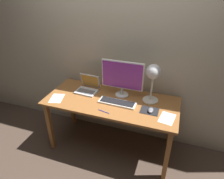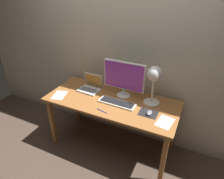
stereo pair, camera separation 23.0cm
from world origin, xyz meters
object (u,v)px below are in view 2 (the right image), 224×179
Objects in this scene: laptop at (91,85)px; monitor at (124,77)px; desk_lamp at (154,77)px; mouse at (149,113)px; pen at (102,111)px; keyboard_main at (117,103)px.

monitor is at bearing 3.25° from laptop.
mouse is (0.04, -0.23, -0.32)m from desk_lamp.
desk_lamp is 0.68m from pen.
desk_lamp is 0.39m from mouse.
mouse is 0.52m from pen.
mouse is at bearing 19.41° from pen.
desk_lamp is at bearing 1.44° from laptop.
desk_lamp reaches higher than pen.
desk_lamp is (0.36, -0.01, 0.08)m from monitor.
pen is at bearing -160.59° from mouse.
laptop is at bearing -176.75° from monitor.
pen is (-0.09, -0.21, -0.01)m from keyboard_main.
monitor is 0.49m from pen.
keyboard_main is 1.59× the size of laptop.
laptop is at bearing 133.89° from pen.
mouse is (0.40, -0.04, 0.01)m from keyboard_main.
laptop is 0.60× the size of desk_lamp.
laptop is 0.88m from mouse.
laptop is (-0.45, 0.17, 0.05)m from keyboard_main.
keyboard_main is 0.95× the size of desk_lamp.
desk_lamp is at bearing 41.98° from pen.
monitor is at bearing 179.17° from desk_lamp.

